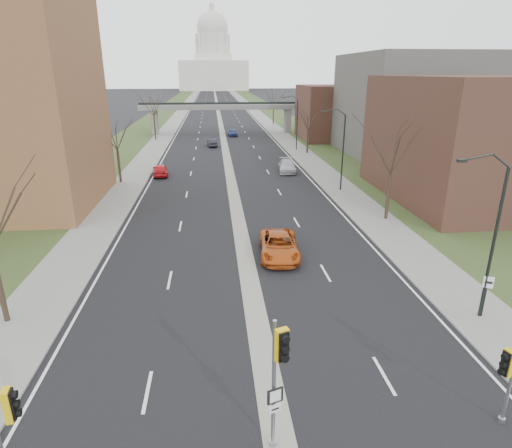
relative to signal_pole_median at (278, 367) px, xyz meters
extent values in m
plane|color=black|center=(0.16, 1.38, -3.51)|extent=(700.00, 700.00, 0.00)
cube|color=black|center=(0.16, 151.38, -3.51)|extent=(20.00, 600.00, 0.01)
cube|color=gray|center=(0.16, 151.38, -3.51)|extent=(1.20, 600.00, 0.02)
cube|color=gray|center=(12.16, 151.38, -3.45)|extent=(4.00, 600.00, 0.12)
cube|color=gray|center=(-11.84, 151.38, -3.45)|extent=(4.00, 600.00, 0.12)
cube|color=#273C1B|center=(18.16, 151.38, -3.46)|extent=(8.00, 600.00, 0.10)
cube|color=#273C1B|center=(-17.84, 151.38, -3.46)|extent=(8.00, 600.00, 0.10)
cube|color=#472C21|center=(24.16, 29.38, 2.49)|extent=(16.00, 20.00, 12.00)
cube|color=#585551|center=(28.16, 53.38, 3.99)|extent=(18.00, 22.00, 15.00)
cube|color=#472C21|center=(22.16, 71.38, 1.49)|extent=(14.00, 14.00, 10.00)
cube|color=slate|center=(-13.84, 81.38, -1.01)|extent=(1.20, 2.50, 5.00)
cube|color=slate|center=(14.16, 81.38, -1.01)|extent=(1.20, 2.50, 5.00)
cube|color=slate|center=(0.16, 81.38, 1.99)|extent=(34.00, 3.00, 1.00)
cube|color=black|center=(0.16, 81.38, 2.69)|extent=(34.00, 0.15, 0.50)
cube|color=silver|center=(0.16, 321.38, 6.49)|extent=(48.00, 42.00, 20.00)
cube|color=silver|center=(0.16, 321.38, 18.49)|extent=(26.00, 26.00, 5.00)
cylinder|color=silver|center=(0.16, 321.38, 27.49)|extent=(22.00, 22.00, 14.00)
sphere|color=silver|center=(0.16, 321.38, 38.49)|extent=(22.00, 22.00, 22.00)
cylinder|color=silver|center=(0.16, 321.38, 49.99)|extent=(3.60, 3.60, 4.50)
cylinder|color=black|center=(11.96, 7.38, 0.61)|extent=(0.16, 0.16, 8.00)
cube|color=black|center=(9.66, 7.38, 4.96)|extent=(0.45, 0.18, 0.14)
cylinder|color=black|center=(11.96, 33.38, 0.61)|extent=(0.16, 0.16, 8.00)
cube|color=black|center=(9.66, 33.38, 4.96)|extent=(0.45, 0.18, 0.14)
cylinder|color=black|center=(11.96, 59.38, 0.61)|extent=(0.16, 0.16, 8.00)
cube|color=black|center=(9.66, 59.38, 4.96)|extent=(0.45, 0.18, 0.14)
cylinder|color=#382B21|center=(-12.84, 9.38, -1.39)|extent=(0.28, 0.28, 4.00)
cylinder|color=#382B21|center=(-12.84, 39.38, -1.52)|extent=(0.28, 0.28, 3.75)
cylinder|color=#382B21|center=(-12.84, 73.38, -1.27)|extent=(0.28, 0.28, 4.25)
cylinder|color=#382B21|center=(13.16, 23.38, -1.39)|extent=(0.28, 0.28, 4.00)
cylinder|color=#382B21|center=(13.16, 56.38, -1.64)|extent=(0.28, 0.28, 3.50)
cylinder|color=#382B21|center=(13.16, 96.38, -1.27)|extent=(0.28, 0.28, 4.25)
cube|color=gold|center=(-8.15, -0.29, -0.53)|extent=(0.44, 0.46, 1.11)
cylinder|color=gray|center=(-0.09, 0.27, -0.99)|extent=(0.14, 0.14, 5.04)
cylinder|color=gray|center=(-0.09, 0.27, -3.42)|extent=(0.27, 0.27, 0.19)
cube|color=gold|center=(0.07, -0.19, 0.95)|extent=(0.51, 0.50, 1.12)
cube|color=black|center=(-0.09, 0.27, -1.28)|extent=(0.56, 0.22, 0.58)
cube|color=silver|center=(-0.09, 0.27, -1.82)|extent=(0.43, 0.18, 0.29)
cylinder|color=gray|center=(8.56, 0.48, -3.42)|extent=(0.25, 0.25, 0.18)
cube|color=gold|center=(8.14, 0.34, -0.74)|extent=(0.46, 0.47, 1.03)
cylinder|color=black|center=(12.05, 7.31, -2.39)|extent=(0.05, 0.05, 2.01)
cube|color=silver|center=(12.05, 7.31, -1.39)|extent=(0.47, 0.23, 0.64)
imported|color=red|center=(-8.58, 42.70, -2.76)|extent=(2.32, 4.63, 1.51)
imported|color=black|center=(-2.05, 64.56, -2.84)|extent=(1.93, 4.22, 1.34)
imported|color=#AF4612|center=(2.57, 16.47, -2.72)|extent=(3.10, 5.91, 1.59)
imported|color=#B1B0B8|center=(7.69, 43.40, -2.75)|extent=(2.68, 5.44, 1.52)
imported|color=navy|center=(2.16, 77.50, -2.79)|extent=(1.96, 4.33, 1.44)
camera|label=1|loc=(-1.81, -11.13, 8.81)|focal=30.00mm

